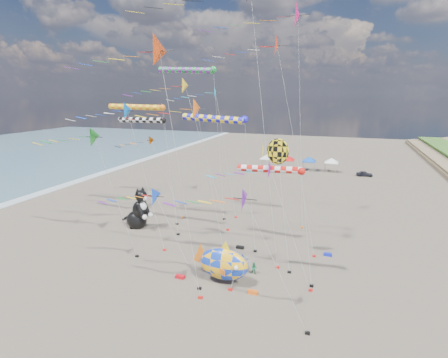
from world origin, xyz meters
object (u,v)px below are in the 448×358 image
(fish_inflatable, at_px, (223,264))
(child_green, at_px, (254,268))
(cat_inflatable, at_px, (138,207))
(person_adult, at_px, (247,265))
(child_blue, at_px, (243,258))
(parked_car, at_px, (365,174))

(fish_inflatable, distance_m, child_green, 3.81)
(cat_inflatable, distance_m, child_green, 19.27)
(person_adult, bearing_deg, child_green, -2.95)
(fish_inflatable, distance_m, person_adult, 3.24)
(child_green, xyz_separation_m, child_blue, (-1.80, 2.07, -0.16))
(child_blue, height_order, parked_car, parked_car)
(fish_inflatable, xyz_separation_m, person_adult, (1.69, 2.54, -1.11))
(cat_inflatable, height_order, child_blue, cat_inflatable)
(person_adult, bearing_deg, cat_inflatable, 145.92)
(cat_inflatable, distance_m, person_adult, 18.64)
(cat_inflatable, height_order, fish_inflatable, cat_inflatable)
(child_blue, bearing_deg, fish_inflatable, -149.34)
(cat_inflatable, distance_m, fish_inflatable, 18.22)
(cat_inflatable, height_order, parked_car, cat_inflatable)
(child_blue, xyz_separation_m, parked_car, (14.03, 47.11, 0.10))
(parked_car, bearing_deg, person_adult, 159.88)
(child_blue, bearing_deg, cat_inflatable, 110.37)
(child_green, relative_size, parked_car, 0.37)
(cat_inflatable, relative_size, fish_inflatable, 0.90)
(person_adult, xyz_separation_m, parked_car, (12.91, 49.28, -0.35))
(fish_inflatable, bearing_deg, cat_inflatable, 147.95)
(child_green, bearing_deg, parked_car, 65.99)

